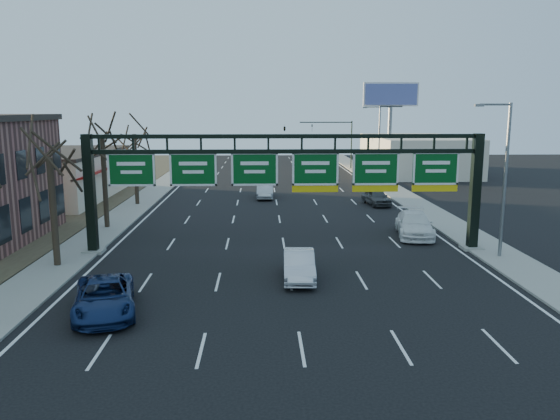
{
  "coord_description": "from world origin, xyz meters",
  "views": [
    {
      "loc": [
        -1.45,
        -24.68,
        8.62
      ],
      "look_at": [
        -0.42,
        4.65,
        3.2
      ],
      "focal_mm": 35.0,
      "sensor_mm": 36.0,
      "label": 1
    }
  ],
  "objects_px": {
    "car_blue_suv": "(104,297)",
    "car_silver_sedan": "(299,265)",
    "sign_gantry": "(288,177)",
    "car_white_wagon": "(414,224)"
  },
  "relations": [
    {
      "from": "car_blue_suv",
      "to": "car_silver_sedan",
      "type": "xyz_separation_m",
      "value": [
        8.64,
        4.54,
        -0.0
      ]
    },
    {
      "from": "sign_gantry",
      "to": "car_white_wagon",
      "type": "bearing_deg",
      "value": 22.85
    },
    {
      "from": "sign_gantry",
      "to": "car_blue_suv",
      "type": "height_order",
      "value": "sign_gantry"
    },
    {
      "from": "sign_gantry",
      "to": "car_white_wagon",
      "type": "height_order",
      "value": "sign_gantry"
    },
    {
      "from": "car_white_wagon",
      "to": "sign_gantry",
      "type": "bearing_deg",
      "value": -147.95
    },
    {
      "from": "car_blue_suv",
      "to": "car_white_wagon",
      "type": "bearing_deg",
      "value": 25.22
    },
    {
      "from": "car_silver_sedan",
      "to": "car_white_wagon",
      "type": "relative_size",
      "value": 0.79
    },
    {
      "from": "car_silver_sedan",
      "to": "sign_gantry",
      "type": "bearing_deg",
      "value": 95.09
    },
    {
      "from": "car_silver_sedan",
      "to": "car_white_wagon",
      "type": "xyz_separation_m",
      "value": [
        8.64,
        9.47,
        0.08
      ]
    },
    {
      "from": "car_blue_suv",
      "to": "car_silver_sedan",
      "type": "height_order",
      "value": "car_blue_suv"
    }
  ]
}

